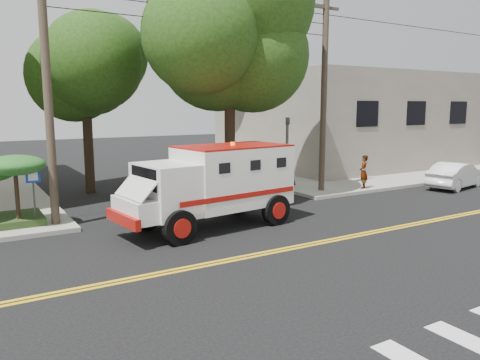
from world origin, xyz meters
TOP-DOWN VIEW (x-y plane):
  - ground at (0.00, 0.00)m, footprint 100.00×100.00m
  - sidewalk_ne at (13.50, 13.50)m, footprint 17.00×17.00m
  - building_right at (15.00, 14.00)m, footprint 14.00×12.00m
  - utility_pole_left at (-5.60, 6.00)m, footprint 0.28×0.28m
  - utility_pole_right at (6.30, 6.20)m, footprint 0.28×0.28m
  - tree_main at (1.94, 6.21)m, footprint 6.08×5.70m
  - tree_left at (-2.68, 11.79)m, footprint 4.48×4.20m
  - tree_right at (8.84, 15.77)m, footprint 4.80×4.50m
  - traffic_signal at (3.80, 5.60)m, footprint 0.15×0.18m
  - accessibility_sign at (-6.20, 6.17)m, footprint 0.45×0.10m
  - armored_truck at (-0.94, 3.31)m, footprint 6.27×3.04m
  - parked_sedan at (13.02, 3.80)m, footprint 4.12×2.08m
  - pedestrian_a at (8.32, 5.50)m, footprint 0.70×0.66m
  - pedestrian_b at (5.77, 8.04)m, footprint 0.78×0.63m

SIDE VIEW (x-z plane):
  - ground at x=0.00m, z-range 0.00..0.00m
  - sidewalk_ne at x=13.50m, z-range 0.00..0.15m
  - parked_sedan at x=13.02m, z-range 0.00..1.30m
  - pedestrian_b at x=5.77m, z-range 0.15..1.69m
  - pedestrian_a at x=8.32m, z-range 0.15..1.75m
  - accessibility_sign at x=-6.20m, z-range 0.35..2.38m
  - armored_truck at x=-0.94m, z-range 0.19..2.94m
  - traffic_signal at x=3.80m, z-range 0.43..4.03m
  - building_right at x=15.00m, z-range 0.15..6.15m
  - utility_pole_left at x=-5.60m, z-range 0.00..9.00m
  - utility_pole_right at x=6.30m, z-range 0.00..9.00m
  - tree_left at x=-2.68m, z-range 1.88..9.58m
  - tree_right at x=8.84m, z-range 1.99..10.19m
  - tree_main at x=1.94m, z-range 2.27..12.12m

